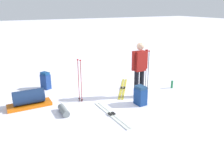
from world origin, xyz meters
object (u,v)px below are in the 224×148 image
object	(u,v)px
backpack_bright	(140,95)
gear_sled	(29,99)
backpack_large_dark	(46,81)
ski_poles_planted_far	(80,78)
sleeping_mat_rolled	(64,110)
ski_poles_planted_near	(147,68)
thermos_bottle	(172,84)
skier_standing	(140,67)
ski_pair_near	(123,88)
ski_pair_far	(112,114)

from	to	relation	value
backpack_bright	gear_sled	bearing A→B (deg)	65.59
backpack_large_dark	ski_poles_planted_far	bearing A→B (deg)	-156.30
sleeping_mat_rolled	gear_sled	bearing A→B (deg)	40.13
backpack_bright	ski_poles_planted_near	xyz separation A→B (m)	(0.92, -0.86, 0.48)
ski_poles_planted_far	thermos_bottle	xyz separation A→B (m)	(-0.35, -3.19, -0.58)
backpack_bright	ski_poles_planted_near	distance (m)	1.35
skier_standing	backpack_large_dark	xyz separation A→B (m)	(2.06, 2.42, -0.67)
ski_poles_planted_near	ski_pair_near	bearing A→B (deg)	56.78
ski_pair_far	gear_sled	xyz separation A→B (m)	(1.52, 1.83, 0.21)
ski_pair_near	thermos_bottle	world-z (taller)	thermos_bottle
ski_poles_planted_far	thermos_bottle	size ratio (longest dim) A/B	4.93
ski_poles_planted_far	ski_pair_near	bearing A→B (deg)	-77.66
ski_pair_near	sleeping_mat_rolled	world-z (taller)	sleeping_mat_rolled
sleeping_mat_rolled	thermos_bottle	bearing A→B (deg)	-86.85
gear_sled	backpack_large_dark	bearing A→B (deg)	-30.03
skier_standing	sleeping_mat_rolled	world-z (taller)	skier_standing
ski_poles_planted_far	thermos_bottle	world-z (taller)	ski_poles_planted_far
ski_poles_planted_near	gear_sled	bearing A→B (deg)	84.11
backpack_bright	thermos_bottle	size ratio (longest dim) A/B	2.15
backpack_large_dark	backpack_bright	size ratio (longest dim) A/B	1.04
skier_standing	ski_poles_planted_far	size ratio (longest dim) A/B	1.33
gear_sled	sleeping_mat_rolled	distance (m)	1.16
ski_poles_planted_near	gear_sled	world-z (taller)	ski_poles_planted_near
ski_pair_far	thermos_bottle	world-z (taller)	thermos_bottle
backpack_bright	sleeping_mat_rolled	size ratio (longest dim) A/B	1.01
skier_standing	ski_poles_planted_near	bearing A→B (deg)	-54.44
ski_pair_near	gear_sled	distance (m)	3.08
skier_standing	ski_pair_far	world-z (taller)	skier_standing
ski_pair_near	ski_poles_planted_far	distance (m)	1.84
backpack_large_dark	sleeping_mat_rolled	bearing A→B (deg)	-179.57
ski_poles_planted_far	sleeping_mat_rolled	distance (m)	1.08
ski_poles_planted_near	sleeping_mat_rolled	world-z (taller)	ski_poles_planted_near
ski_poles_planted_far	ski_pair_far	bearing A→B (deg)	-160.85
ski_pair_far	thermos_bottle	bearing A→B (deg)	-72.84
backpack_bright	skier_standing	bearing A→B (deg)	-28.79
ski_pair_near	backpack_bright	distance (m)	1.39
ski_poles_planted_near	thermos_bottle	world-z (taller)	ski_poles_planted_near
ski_poles_planted_near	ski_poles_planted_far	distance (m)	2.32
backpack_large_dark	ski_poles_planted_far	xyz separation A→B (m)	(-1.57, -0.69, 0.43)
ski_pair_near	backpack_bright	size ratio (longest dim) A/B	3.09
ski_poles_planted_far	gear_sled	distance (m)	1.53
ski_pair_far	gear_sled	world-z (taller)	gear_sled
ski_pair_far	thermos_bottle	xyz separation A→B (m)	(0.86, -2.77, 0.12)
ski_poles_planted_far	backpack_bright	bearing A→B (deg)	-124.18
skier_standing	ski_poles_planted_far	xyz separation A→B (m)	(0.50, 1.73, -0.24)
sleeping_mat_rolled	ski_poles_planted_near	bearing A→B (deg)	-80.65
ski_pair_near	ski_poles_planted_near	distance (m)	1.08
ski_pair_near	ski_poles_planted_far	size ratio (longest dim) A/B	1.34
skier_standing	backpack_large_dark	distance (m)	3.25
sleeping_mat_rolled	ski_pair_near	bearing A→B (deg)	-68.26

